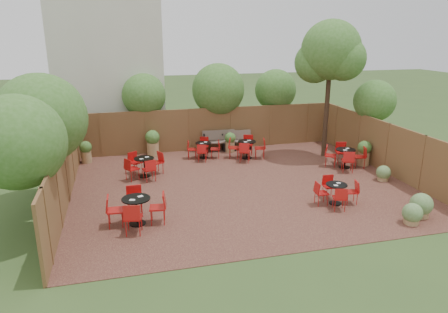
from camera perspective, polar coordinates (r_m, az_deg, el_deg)
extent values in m
plane|color=#354F23|center=(15.16, 2.39, -4.01)|extent=(80.00, 80.00, 0.00)
cube|color=#371916|center=(15.16, 2.39, -3.97)|extent=(12.00, 10.00, 0.02)
cube|color=brown|center=(19.50, -1.80, 3.85)|extent=(12.00, 0.08, 2.00)
cube|color=brown|center=(14.37, -21.15, -2.15)|extent=(0.08, 10.00, 2.00)
cube|color=brown|center=(17.48, 21.63, 1.09)|extent=(0.08, 10.00, 2.00)
cube|color=beige|center=(21.59, -15.74, 12.57)|extent=(5.00, 4.00, 8.00)
sphere|color=#356320|center=(16.95, -22.73, 6.34)|extent=(2.26, 2.26, 2.26)
sphere|color=#356320|center=(13.99, -23.98, 4.85)|extent=(2.79, 2.79, 2.79)
sphere|color=#356320|center=(11.65, -26.73, 1.78)|extent=(2.44, 2.44, 2.44)
sphere|color=#356320|center=(19.48, -11.04, 8.32)|extent=(2.00, 2.00, 2.00)
sphere|color=#356320|center=(19.87, -0.81, 9.23)|extent=(2.50, 2.50, 2.50)
sphere|color=#356320|center=(20.98, 7.16, 9.15)|extent=(2.05, 2.05, 2.05)
sphere|color=#356320|center=(19.10, 20.15, 7.26)|extent=(1.80, 1.80, 1.80)
cylinder|color=black|center=(18.60, 14.10, 7.33)|extent=(0.22, 0.22, 4.90)
sphere|color=#356320|center=(18.38, 14.60, 14.11)|extent=(2.51, 2.51, 2.51)
sphere|color=#356320|center=(18.54, 12.49, 12.60)|extent=(1.76, 1.76, 1.76)
sphere|color=#356320|center=(18.25, 16.26, 12.88)|extent=(1.83, 1.83, 1.83)
cube|color=brown|center=(19.49, 1.81, 2.14)|extent=(1.48, 0.52, 0.05)
cube|color=brown|center=(19.61, 1.66, 3.02)|extent=(1.46, 0.19, 0.44)
cube|color=black|center=(19.38, -0.08, 1.38)|extent=(0.08, 0.44, 0.39)
cube|color=black|center=(19.74, 3.64, 1.63)|extent=(0.08, 0.44, 0.39)
cube|color=brown|center=(19.28, -0.60, 2.06)|extent=(1.56, 0.52, 0.05)
cube|color=brown|center=(19.40, -0.75, 3.01)|extent=(1.55, 0.17, 0.47)
cube|color=black|center=(19.19, -2.63, 1.24)|extent=(0.08, 0.47, 0.41)
cube|color=black|center=(19.51, 1.41, 1.52)|extent=(0.08, 0.47, 0.41)
cylinder|color=black|center=(18.33, -2.83, -0.15)|extent=(0.41, 0.41, 0.03)
cylinder|color=black|center=(18.24, -2.85, 0.85)|extent=(0.05, 0.05, 0.65)
cylinder|color=black|center=(18.15, -2.86, 1.87)|extent=(0.71, 0.71, 0.03)
cube|color=white|center=(18.24, -2.57, 2.01)|extent=(0.15, 0.12, 0.01)
cube|color=white|center=(18.02, -3.08, 1.82)|extent=(0.15, 0.12, 0.01)
cylinder|color=black|center=(16.28, -10.90, -2.68)|extent=(0.44, 0.44, 0.03)
cylinder|color=black|center=(16.16, -10.97, -1.49)|extent=(0.05, 0.05, 0.71)
cylinder|color=black|center=(16.05, -11.04, -0.26)|extent=(0.77, 0.77, 0.03)
cube|color=white|center=(16.13, -10.64, -0.07)|extent=(0.17, 0.15, 0.02)
cube|color=white|center=(15.93, -11.38, -0.33)|extent=(0.17, 0.15, 0.02)
cylinder|color=black|center=(18.31, 3.16, -0.17)|extent=(0.46, 0.46, 0.03)
cylinder|color=black|center=(18.20, 3.18, 0.94)|extent=(0.05, 0.05, 0.73)
cylinder|color=black|center=(18.10, 3.20, 2.08)|extent=(0.79, 0.79, 0.03)
cube|color=white|center=(18.21, 3.50, 2.24)|extent=(0.17, 0.15, 0.02)
cube|color=white|center=(17.95, 3.00, 2.03)|extent=(0.17, 0.15, 0.02)
cylinder|color=black|center=(17.75, 16.32, -1.41)|extent=(0.46, 0.46, 0.03)
cylinder|color=black|center=(17.64, 16.42, -0.26)|extent=(0.05, 0.05, 0.74)
cylinder|color=black|center=(17.53, 16.52, 0.92)|extent=(0.80, 0.80, 0.03)
cube|color=white|center=(17.66, 16.74, 1.09)|extent=(0.17, 0.15, 0.02)
cube|color=white|center=(17.37, 16.44, 0.86)|extent=(0.17, 0.15, 0.02)
cylinder|color=black|center=(12.46, -11.88, -9.05)|extent=(0.48, 0.48, 0.03)
cylinder|color=black|center=(12.29, -11.99, -7.42)|extent=(0.05, 0.05, 0.76)
cylinder|color=black|center=(12.14, -12.10, -5.73)|extent=(0.83, 0.83, 0.03)
cube|color=white|center=(12.22, -11.52, -5.43)|extent=(0.16, 0.11, 0.02)
cube|color=white|center=(12.01, -12.60, -5.90)|extent=(0.16, 0.11, 0.02)
cylinder|color=black|center=(14.03, 15.13, -6.25)|extent=(0.40, 0.40, 0.03)
cylinder|color=black|center=(13.91, 15.23, -5.03)|extent=(0.05, 0.05, 0.64)
cylinder|color=black|center=(13.79, 15.34, -3.77)|extent=(0.69, 0.69, 0.03)
cube|color=white|center=(13.89, 15.59, -3.55)|extent=(0.14, 0.11, 0.01)
cube|color=white|center=(13.65, 15.23, -3.89)|extent=(0.14, 0.11, 0.01)
cylinder|color=#96754B|center=(18.87, -9.81, 1.04)|extent=(0.53, 0.53, 0.61)
sphere|color=#356320|center=(18.73, -9.89, 2.64)|extent=(0.64, 0.64, 0.64)
cylinder|color=#96754B|center=(19.17, 0.85, 1.35)|extent=(0.42, 0.42, 0.48)
sphere|color=#356320|center=(19.06, 0.85, 2.60)|extent=(0.51, 0.51, 0.51)
cylinder|color=#96754B|center=(18.56, -18.51, -0.06)|extent=(0.43, 0.43, 0.49)
sphere|color=#356320|center=(18.45, -18.63, 1.24)|extent=(0.52, 0.52, 0.52)
cylinder|color=#96754B|center=(18.24, 18.75, -0.30)|extent=(0.48, 0.48, 0.55)
sphere|color=#356320|center=(18.10, 18.90, 1.18)|extent=(0.57, 0.57, 0.57)
cylinder|color=#96754B|center=(13.96, 25.52, -7.06)|extent=(0.50, 0.50, 0.23)
sphere|color=#52753C|center=(13.85, 25.66, -5.99)|extent=(0.68, 0.68, 0.68)
cylinder|color=#96754B|center=(13.36, 24.52, -8.07)|extent=(0.43, 0.43, 0.19)
sphere|color=#52753C|center=(13.27, 24.65, -7.12)|extent=(0.58, 0.58, 0.58)
cylinder|color=#96754B|center=(16.68, 21.15, -2.80)|extent=(0.39, 0.39, 0.18)
sphere|color=#52753C|center=(16.61, 21.23, -2.08)|extent=(0.54, 0.54, 0.54)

